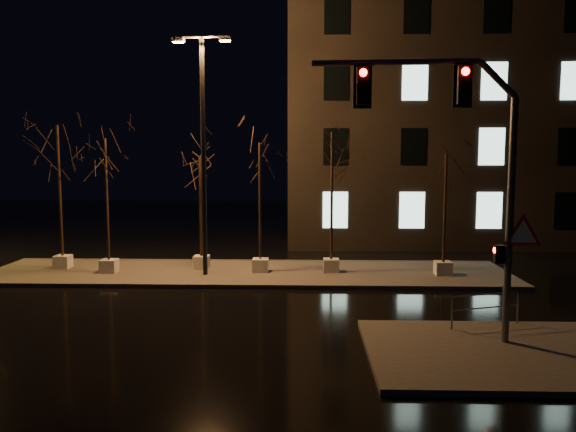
{
  "coord_description": "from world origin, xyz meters",
  "views": [
    {
      "loc": [
        2.41,
        -17.35,
        5.03
      ],
      "look_at": [
        1.78,
        3.35,
        2.8
      ],
      "focal_mm": 35.0,
      "sensor_mm": 36.0,
      "label": 1
    }
  ],
  "objects": [
    {
      "name": "building",
      "position": [
        14.0,
        18.0,
        7.5
      ],
      "size": [
        25.0,
        12.0,
        15.0
      ],
      "primitive_type": "cube",
      "color": "black",
      "rests_on": "ground"
    },
    {
      "name": "tree_5",
      "position": [
        8.1,
        5.54,
        4.02
      ],
      "size": [
        1.8,
        1.8,
        5.1
      ],
      "color": "beige",
      "rests_on": "median"
    },
    {
      "name": "tree_0",
      "position": [
        -8.16,
        6.48,
        4.96
      ],
      "size": [
        1.8,
        1.8,
        6.35
      ],
      "color": "beige",
      "rests_on": "median"
    },
    {
      "name": "sidewalk_corner",
      "position": [
        7.5,
        -3.5,
        0.07
      ],
      "size": [
        7.0,
        5.0,
        0.15
      ],
      "primitive_type": "cube",
      "color": "#413F3A",
      "rests_on": "ground"
    },
    {
      "name": "tree_2",
      "position": [
        -2.1,
        6.59,
        3.95
      ],
      "size": [
        1.8,
        1.8,
        5.0
      ],
      "color": "beige",
      "rests_on": "median"
    },
    {
      "name": "tree_4",
      "position": [
        3.52,
        6.0,
        4.7
      ],
      "size": [
        1.8,
        1.8,
        6.0
      ],
      "color": "beige",
      "rests_on": "median"
    },
    {
      "name": "median",
      "position": [
        0.0,
        6.0,
        0.07
      ],
      "size": [
        22.0,
        5.0,
        0.15
      ],
      "primitive_type": "cube",
      "color": "#413F3A",
      "rests_on": "ground"
    },
    {
      "name": "traffic_signal_mast",
      "position": [
        6.51,
        -2.77,
        4.96
      ],
      "size": [
        5.99,
        0.45,
        7.32
      ],
      "rotation": [
        0.0,
        0.0,
        -0.05
      ],
      "color": "#5A5C62",
      "rests_on": "sidewalk_corner"
    },
    {
      "name": "tree_3",
      "position": [
        0.53,
        5.95,
        4.37
      ],
      "size": [
        1.8,
        1.8,
        5.57
      ],
      "color": "beige",
      "rests_on": "median"
    },
    {
      "name": "tree_1",
      "position": [
        -5.81,
        5.58,
        4.51
      ],
      "size": [
        1.8,
        1.8,
        5.75
      ],
      "color": "beige",
      "rests_on": "median"
    },
    {
      "name": "streetlight_main",
      "position": [
        -1.7,
        5.3,
        5.69
      ],
      "size": [
        2.4,
        0.49,
        9.6
      ],
      "rotation": [
        0.0,
        0.0,
        -0.09
      ],
      "color": "black",
      "rests_on": "median"
    },
    {
      "name": "ground",
      "position": [
        0.0,
        0.0,
        0.0
      ],
      "size": [
        90.0,
        90.0,
        0.0
      ],
      "primitive_type": "plane",
      "color": "black",
      "rests_on": "ground"
    },
    {
      "name": "guard_rail_a",
      "position": [
        7.6,
        -1.5,
        0.77
      ],
      "size": [
        2.12,
        0.7,
        0.96
      ],
      "rotation": [
        0.0,
        0.0,
        0.3
      ],
      "color": "#5A5C62",
      "rests_on": "sidewalk_corner"
    }
  ]
}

